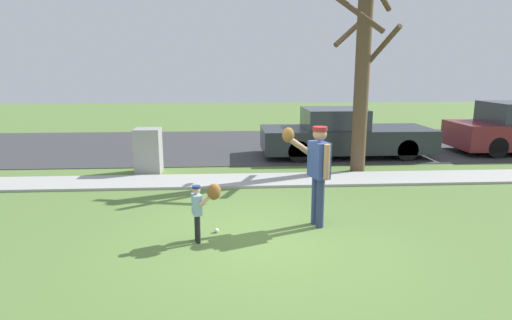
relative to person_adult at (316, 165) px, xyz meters
The scene contains 9 objects.
ground_plane 3.26m from the person_adult, 107.43° to the left, with size 48.00×48.00×0.00m, color #567538.
sidewalk_strip 3.34m from the person_adult, 106.89° to the left, with size 36.00×1.20×0.06m, color #A3A39E.
road_surface 8.15m from the person_adult, 96.53° to the left, with size 36.00×6.80×0.02m, color #38383A.
person_adult is the anchor object (origin of this frame).
person_child 2.07m from the person_adult, 161.66° to the right, with size 0.49×0.32×0.98m.
baseball 2.03m from the person_adult, behind, with size 0.07×0.07×0.07m, color white.
utility_cabinet 5.50m from the person_adult, 131.25° to the left, with size 0.66×0.63×1.17m, color gray.
street_tree_near 4.63m from the person_adult, 63.67° to the left, with size 1.85×1.88×5.00m.
parked_pickup_dark 6.28m from the person_adult, 70.89° to the left, with size 5.20×1.95×1.48m.
Camera 1 is at (-0.55, -6.48, 2.72)m, focal length 30.04 mm.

